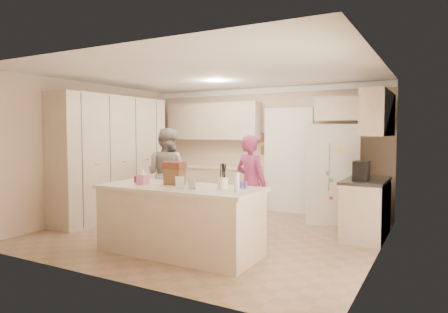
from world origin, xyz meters
The scene contains 41 objects.
floor centered at (0.00, 0.00, -0.01)m, with size 5.20×4.60×0.02m, color #906F57.
ceiling centered at (0.00, 0.00, 2.61)m, with size 5.20×4.60×0.02m, color white.
wall_back centered at (0.00, 2.31, 1.30)m, with size 5.20×0.02×2.60m, color beige.
wall_front centered at (0.00, -2.31, 1.30)m, with size 5.20×0.02×2.60m, color beige.
wall_left centered at (-2.61, 0.00, 1.30)m, with size 0.02×4.60×2.60m, color beige.
wall_right centered at (2.61, 0.00, 1.30)m, with size 0.02×4.60×2.60m, color beige.
crown_back centered at (0.00, 2.26, 2.53)m, with size 5.20×0.08×0.12m, color white.
pantry_bank centered at (-2.30, 0.20, 1.18)m, with size 0.60×2.60×2.35m, color beige.
back_base_cab centered at (-1.15, 2.00, 0.44)m, with size 2.20×0.60×0.88m, color beige.
back_countertop centered at (-1.15, 1.99, 0.90)m, with size 2.24×0.63×0.04m, color beige.
back_upper_cab centered at (-1.15, 2.12, 1.90)m, with size 2.20×0.35×0.80m, color beige.
doorway_opening centered at (0.55, 2.28, 1.05)m, with size 0.90×0.06×2.10m, color black.
doorway_casing centered at (0.55, 2.24, 1.05)m, with size 1.02×0.03×2.22m, color white.
wall_frame_upper centered at (0.02, 2.27, 1.55)m, with size 0.15×0.02×0.20m, color brown.
wall_frame_lower centered at (0.02, 2.27, 1.28)m, with size 0.15×0.02×0.20m, color brown.
refrigerator centered at (1.55, 1.82, 0.90)m, with size 0.90×0.70×1.80m, color white.
fridge_seam centered at (1.55, 1.47, 0.90)m, with size 0.01×0.02×1.78m, color gray.
fridge_dispenser centered at (1.33, 1.46, 1.15)m, with size 0.22×0.03×0.35m, color black.
fridge_handle_l centered at (1.50, 1.45, 1.05)m, with size 0.02×0.02×0.85m, color silver.
fridge_handle_r centered at (1.60, 1.45, 1.05)m, with size 0.02×0.02×0.85m, color silver.
over_fridge_cab centered at (1.65, 2.12, 2.10)m, with size 0.95×0.35×0.45m, color beige.
right_base_cab centered at (2.30, 1.00, 0.44)m, with size 0.60×1.20×0.88m, color beige.
right_countertop centered at (2.29, 1.00, 0.90)m, with size 0.63×1.24×0.04m, color #2D2B28.
right_upper_cab centered at (2.43, 1.20, 1.95)m, with size 0.35×1.50×0.70m, color beige.
coffee_maker centered at (2.25, 0.80, 1.07)m, with size 0.22×0.28×0.30m, color black.
island_base centered at (0.20, -1.10, 0.44)m, with size 2.20×0.90×0.88m, color beige.
island_top centered at (0.20, -1.10, 0.90)m, with size 2.28×0.96×0.05m, color beige.
utensil_crock centered at (0.85, -1.05, 1.00)m, with size 0.13×0.13×0.15m, color white.
tissue_box centered at (-0.35, -1.20, 1.00)m, with size 0.13×0.13×0.14m, color pink.
tissue_plume centered at (-0.35, -1.20, 1.10)m, with size 0.08×0.08×0.08m, color white.
dollhouse_body centered at (0.05, -1.00, 1.04)m, with size 0.26×0.18×0.22m, color brown.
dollhouse_roof centered at (0.05, -1.00, 1.20)m, with size 0.28×0.20×0.10m, color #592D1E.
jam_jar centered at (-0.60, -1.05, 0.97)m, with size 0.07×0.07×0.09m, color #59263F.
greeting_card_a centered at (0.35, -1.30, 1.01)m, with size 0.12×0.01×0.16m, color white.
greeting_card_b centered at (0.50, -1.25, 1.01)m, with size 0.12×0.01×0.16m, color silver.
water_bottle centered at (1.15, -1.25, 1.04)m, with size 0.07×0.07×0.24m, color silver.
shaker_salt centered at (1.02, -0.88, 0.97)m, with size 0.05×0.05×0.09m, color #48449F.
shaker_pepper centered at (1.09, -0.88, 0.97)m, with size 0.05×0.05×0.09m, color #48449F.
teen_boy centered at (-1.20, 0.50, 0.87)m, with size 0.84×0.66×1.73m, color gray.
teen_girl centered at (0.57, 0.41, 0.81)m, with size 0.59×0.39×1.62m, color #AF4061.
fridge_magnets centered at (1.55, 1.46, 0.90)m, with size 0.76×0.02×1.44m, color tan, non-canonical shape.
Camera 1 is at (3.32, -5.54, 1.65)m, focal length 32.00 mm.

